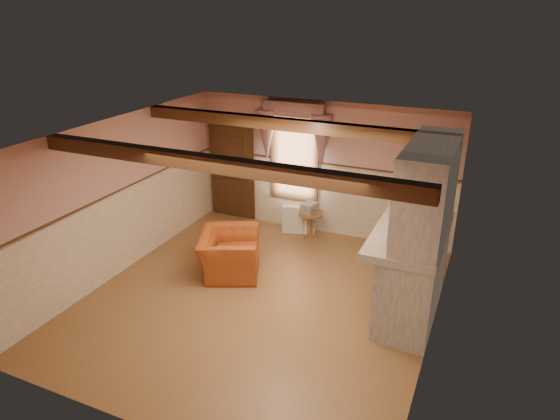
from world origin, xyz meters
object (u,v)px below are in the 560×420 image
at_px(armchair, 229,253).
at_px(radiator, 299,219).
at_px(oil_lamp, 415,214).
at_px(side_table, 311,225).
at_px(mantel_clock, 420,206).
at_px(bowl, 409,231).

height_order(armchair, radiator, armchair).
distance_m(radiator, oil_lamp, 3.41).
bearing_deg(side_table, mantel_clock, -27.21).
relative_size(mantel_clock, oil_lamp, 0.86).
distance_m(armchair, bowl, 3.32).
distance_m(armchair, side_table, 2.17).
relative_size(armchair, radiator, 1.69).
distance_m(side_table, mantel_clock, 2.89).
bearing_deg(bowl, armchair, 178.20).
xyz_separation_m(armchair, side_table, (0.83, 2.00, -0.11)).
bearing_deg(oil_lamp, radiator, 146.16).
bearing_deg(side_table, radiator, 161.55).
height_order(mantel_clock, oil_lamp, oil_lamp).
bearing_deg(armchair, mantel_clock, -99.29).
bearing_deg(bowl, side_table, 137.81).
bearing_deg(oil_lamp, armchair, -173.78).
height_order(radiator, mantel_clock, mantel_clock).
bearing_deg(oil_lamp, side_table, 144.39).
height_order(side_table, mantel_clock, mantel_clock).
height_order(side_table, oil_lamp, oil_lamp).
distance_m(mantel_clock, oil_lamp, 0.47).
relative_size(bowl, oil_lamp, 1.30).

